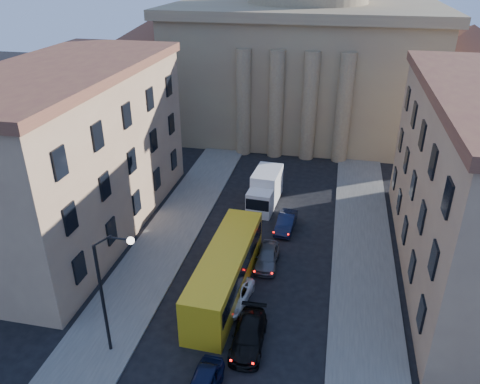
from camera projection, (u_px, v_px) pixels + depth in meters
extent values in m
cube|color=#56544E|center=(154.00, 259.00, 38.79)|extent=(5.00, 60.00, 0.15)
cube|color=#56544E|center=(364.00, 286.00, 35.64)|extent=(5.00, 60.00, 0.15)
cube|color=#826950|center=(303.00, 70.00, 66.84)|extent=(34.00, 26.00, 16.00)
cube|color=#826950|center=(307.00, 7.00, 63.05)|extent=(35.50, 27.50, 1.20)
cube|color=#826950|center=(161.00, 83.00, 70.10)|extent=(13.00, 13.00, 11.00)
cone|color=brown|center=(157.00, 31.00, 66.72)|extent=(26.02, 26.02, 4.00)
cube|color=#826950|center=(458.00, 99.00, 62.33)|extent=(13.00, 13.00, 11.00)
cone|color=brown|center=(471.00, 41.00, 58.95)|extent=(26.02, 26.02, 4.00)
cylinder|color=#826950|center=(244.00, 103.00, 57.09)|extent=(1.80, 1.80, 13.00)
cylinder|color=#826950|center=(276.00, 105.00, 56.35)|extent=(1.80, 1.80, 13.00)
cylinder|color=#826950|center=(309.00, 107.00, 55.61)|extent=(1.80, 1.80, 13.00)
cylinder|color=#826950|center=(344.00, 109.00, 54.87)|extent=(1.80, 1.80, 13.00)
cube|color=tan|center=(72.00, 156.00, 40.74)|extent=(11.00, 26.00, 14.00)
cube|color=brown|center=(58.00, 71.00, 37.45)|extent=(11.60, 26.60, 0.80)
cylinder|color=black|center=(103.00, 301.00, 28.10)|extent=(0.20, 0.20, 8.00)
cylinder|color=black|center=(102.00, 241.00, 26.04)|extent=(1.30, 0.12, 0.96)
cylinder|color=black|center=(118.00, 238.00, 25.72)|extent=(1.30, 0.12, 0.12)
sphere|color=white|center=(131.00, 241.00, 25.60)|extent=(0.44, 0.44, 0.44)
imported|color=white|center=(234.00, 296.00, 33.74)|extent=(2.51, 4.63, 1.23)
imported|color=black|center=(249.00, 335.00, 30.07)|extent=(2.18, 5.05, 1.45)
imported|color=#55555A|center=(267.00, 257.00, 37.95)|extent=(1.86, 4.36, 1.47)
imported|color=black|center=(286.00, 222.00, 42.90)|extent=(1.77, 4.37, 1.41)
cube|color=gold|center=(226.00, 271.00, 34.49)|extent=(3.27, 12.57, 3.52)
cube|color=black|center=(226.00, 265.00, 34.23)|extent=(3.31, 11.89, 1.25)
cylinder|color=black|center=(192.00, 323.00, 31.33)|extent=(0.38, 1.15, 1.13)
cylinder|color=black|center=(224.00, 329.00, 30.85)|extent=(0.38, 1.15, 1.13)
cylinder|color=black|center=(227.00, 249.00, 39.20)|extent=(0.38, 1.15, 1.13)
cylinder|color=black|center=(254.00, 253.00, 38.71)|extent=(0.38, 1.15, 1.13)
cube|color=silver|center=(260.00, 202.00, 45.30)|extent=(2.53, 2.63, 2.46)
cube|color=black|center=(257.00, 205.00, 44.15)|extent=(2.26, 0.28, 1.13)
cube|color=silver|center=(267.00, 185.00, 47.42)|extent=(2.77, 4.48, 3.18)
cylinder|color=black|center=(249.00, 210.00, 45.55)|extent=(0.35, 0.94, 0.92)
cylinder|color=black|center=(269.00, 213.00, 45.04)|extent=(0.35, 0.94, 0.92)
cylinder|color=black|center=(259.00, 191.00, 49.07)|extent=(0.35, 0.94, 0.92)
cylinder|color=black|center=(278.00, 194.00, 48.56)|extent=(0.35, 0.94, 0.92)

